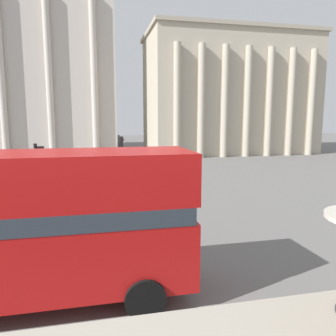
{
  "coord_description": "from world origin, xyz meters",
  "views": [
    {
      "loc": [
        -0.8,
        -2.13,
        4.91
      ],
      "look_at": [
        3.08,
        15.45,
        2.22
      ],
      "focal_mm": 35.0,
      "sensor_mm": 36.0,
      "label": 1
    }
  ],
  "objects": [
    {
      "name": "car_white",
      "position": [
        -5.64,
        29.16,
        0.7
      ],
      "size": [
        4.2,
        1.93,
        1.35
      ],
      "rotation": [
        0.0,
        0.0,
        0.7
      ],
      "color": "black",
      "rests_on": "ground_plane"
    },
    {
      "name": "pedestrian_blue",
      "position": [
        -1.86,
        13.98,
        0.94
      ],
      "size": [
        0.32,
        0.32,
        1.64
      ],
      "rotation": [
        0.0,
        0.0,
        1.32
      ],
      "color": "#282B33",
      "rests_on": "ground_plane"
    },
    {
      "name": "pedestrian_yellow",
      "position": [
        -0.05,
        20.8,
        1.05
      ],
      "size": [
        0.32,
        0.32,
        1.81
      ],
      "rotation": [
        0.0,
        0.0,
        5.49
      ],
      "color": "#282B33",
      "rests_on": "ground_plane"
    },
    {
      "name": "traffic_light_mid",
      "position": [
        0.7,
        18.95,
        2.55
      ],
      "size": [
        0.42,
        0.24,
        3.91
      ],
      "color": "black",
      "rests_on": "ground_plane"
    },
    {
      "name": "traffic_light_near",
      "position": [
        -2.82,
        10.08,
        2.64
      ],
      "size": [
        0.42,
        0.24,
        4.06
      ],
      "color": "black",
      "rests_on": "ground_plane"
    },
    {
      "name": "pedestrian_black",
      "position": [
        0.11,
        17.02,
        0.91
      ],
      "size": [
        0.32,
        0.32,
        1.6
      ],
      "rotation": [
        0.0,
        0.0,
        3.74
      ],
      "color": "#282B33",
      "rests_on": "ground_plane"
    },
    {
      "name": "plaza_building_left",
      "position": [
        -12.53,
        51.09,
        12.98
      ],
      "size": [
        30.08,
        12.26,
        25.96
      ],
      "color": "#BCB2A8",
      "rests_on": "ground_plane"
    },
    {
      "name": "car_maroon",
      "position": [
        -7.03,
        24.11,
        0.7
      ],
      "size": [
        4.2,
        1.93,
        1.35
      ],
      "rotation": [
        0.0,
        0.0,
        5.43
      ],
      "color": "black",
      "rests_on": "ground_plane"
    },
    {
      "name": "pedestrian_white",
      "position": [
        -0.89,
        12.45,
        0.95
      ],
      "size": [
        0.32,
        0.32,
        1.66
      ],
      "rotation": [
        0.0,
        0.0,
        4.34
      ],
      "color": "#282B33",
      "rests_on": "ground_plane"
    },
    {
      "name": "plaza_building_right",
      "position": [
        18.64,
        44.61,
        8.57
      ],
      "size": [
        24.17,
        13.8,
        17.15
      ],
      "color": "#B2A893",
      "rests_on": "ground_plane"
    }
  ]
}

